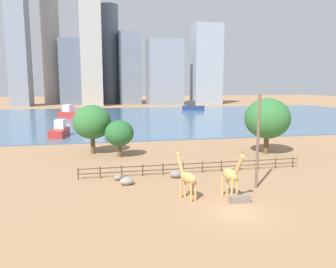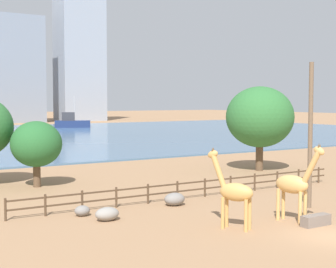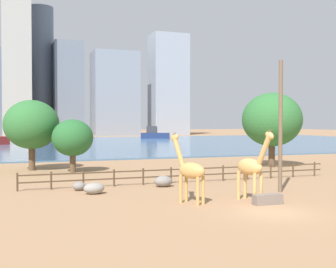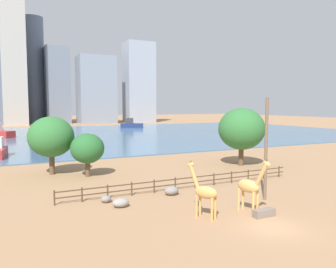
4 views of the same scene
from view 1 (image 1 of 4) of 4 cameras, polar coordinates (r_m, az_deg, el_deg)
ground_plane at (r=104.12m, az=-6.02°, el=2.98°), size 400.00×400.00×0.00m
harbor_water at (r=101.14m, az=-5.84°, el=2.88°), size 180.00×86.00×0.20m
giraffe_tall at (r=29.04m, az=3.33°, el=-7.50°), size 1.71×2.58×4.29m
giraffe_companion at (r=29.74m, az=10.94°, el=-7.02°), size 1.28×3.03×4.49m
utility_pole at (r=32.68m, az=15.37°, el=-1.32°), size 0.28×0.28×9.18m
boulder_near_fence at (r=35.91m, az=1.42°, el=-6.96°), size 1.40×1.11×0.83m
boulder_by_pole at (r=33.66m, az=-7.21°, el=-8.15°), size 1.40×1.03×0.77m
boulder_small at (r=35.40m, az=-8.67°, el=-7.47°), size 0.91×0.83×0.62m
feeding_trough at (r=29.29m, az=12.41°, el=-11.04°), size 1.80×0.60×0.60m
enclosure_fence at (r=37.77m, az=4.58°, el=-5.66°), size 26.12×0.14×1.30m
tree_left_large at (r=45.95m, az=-8.46°, el=0.13°), size 3.99×3.99×5.19m
tree_center_broad at (r=48.86m, az=-13.07°, el=2.02°), size 5.53×5.53×7.16m
tree_right_tall at (r=49.63m, az=16.91°, el=2.59°), size 6.52×6.52×8.14m
boat_ferry at (r=129.38m, az=4.34°, el=4.73°), size 8.94×6.13×7.59m
boat_sailboat at (r=103.73m, az=-16.62°, el=3.49°), size 8.48×8.51×3.89m
boat_barge at (r=66.66m, az=-18.36°, el=0.57°), size 3.40×7.42×3.16m
skyline_tower_needle at (r=190.35m, az=-19.84°, el=16.43°), size 9.33×9.33×75.48m
skyline_block_central at (r=175.77m, az=-6.70°, el=11.23°), size 11.10×10.70×36.86m
skyline_tower_glass at (r=176.68m, az=6.72°, el=11.90°), size 14.62×11.24×41.06m
skyline_block_left at (r=166.33m, az=-13.28°, el=16.01°), size 9.80×13.57×64.53m
skyline_block_right at (r=175.16m, az=-24.90°, el=18.96°), size 8.61×12.67×87.90m
skyline_tower_short at (r=178.05m, az=-16.47°, el=10.30°), size 11.07×12.47×33.06m
skyline_block_wide at (r=169.57m, az=-0.60°, el=10.64°), size 17.38×13.22×32.43m
skyline_tower_far at (r=182.69m, az=-10.14°, el=13.37°), size 10.05×10.05×51.59m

